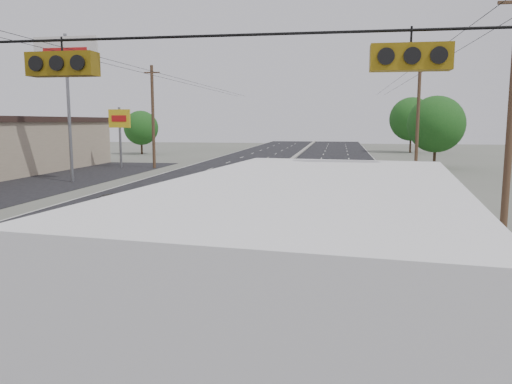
# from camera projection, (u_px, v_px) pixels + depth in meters

# --- Properties ---
(road_surface) EXTENTS (20.00, 160.00, 0.02)m
(road_surface) POSITION_uv_depth(u_px,v_px,m) (264.00, 183.00, 37.73)
(road_surface) COLOR black
(road_surface) RESTS_ON ground
(center_median) EXTENTS (0.50, 160.00, 0.20)m
(center_median) POSITION_uv_depth(u_px,v_px,m) (264.00, 182.00, 37.72)
(center_median) COLOR gray
(center_median) RESTS_ON ground
(parking_lot) EXTENTS (10.00, 42.00, 0.02)m
(parking_lot) POSITION_uv_depth(u_px,v_px,m) (18.00, 187.00, 35.62)
(parking_lot) COLOR black
(parking_lot) RESTS_ON ground
(utility_pole_left_c) EXTENTS (1.60, 0.30, 10.00)m
(utility_pole_left_c) POSITION_uv_depth(u_px,v_px,m) (153.00, 116.00, 48.82)
(utility_pole_left_c) COLOR #422D1E
(utility_pole_left_c) RESTS_ON ground
(utility_pole_right_b) EXTENTS (1.60, 0.30, 10.00)m
(utility_pole_right_b) POSITION_uv_depth(u_px,v_px,m) (512.00, 109.00, 20.33)
(utility_pole_right_b) COLOR #422D1E
(utility_pole_right_b) RESTS_ON ground
(utility_pole_right_c) EXTENTS (1.60, 0.30, 10.00)m
(utility_pole_right_c) POSITION_uv_depth(u_px,v_px,m) (418.00, 116.00, 44.74)
(utility_pole_right_c) COLOR #422D1E
(utility_pole_right_c) RESTS_ON ground
(traffic_signals) EXTENTS (25.00, 0.30, 0.54)m
(traffic_signals) POSITION_uv_depth(u_px,v_px,m) (56.00, 62.00, 7.43)
(traffic_signals) COLOR black
(traffic_signals) RESTS_ON ground
(pole_sign_billboard) EXTENTS (5.00, 0.25, 11.00)m
(pole_sign_billboard) POSITION_uv_depth(u_px,v_px,m) (66.00, 63.00, 36.90)
(pole_sign_billboard) COLOR slate
(pole_sign_billboard) RESTS_ON ground
(pole_sign_far) EXTENTS (2.20, 0.25, 6.00)m
(pole_sign_far) POSITION_uv_depth(u_px,v_px,m) (120.00, 123.00, 49.49)
(pole_sign_far) COLOR slate
(pole_sign_far) RESTS_ON ground
(tree_left_far) EXTENTS (4.80, 4.80, 6.12)m
(tree_left_far) POSITION_uv_depth(u_px,v_px,m) (141.00, 128.00, 70.09)
(tree_left_far) COLOR #382619
(tree_left_far) RESTS_ON ground
(tree_right_mid) EXTENTS (5.60, 5.60, 7.14)m
(tree_right_mid) POSITION_uv_depth(u_px,v_px,m) (436.00, 124.00, 49.33)
(tree_right_mid) COLOR #382619
(tree_right_mid) RESTS_ON ground
(tree_right_far) EXTENTS (6.40, 6.40, 8.16)m
(tree_right_far) POSITION_uv_depth(u_px,v_px,m) (411.00, 119.00, 73.49)
(tree_right_far) COLOR #382619
(tree_right_far) RESTS_ON ground
(box_truck) EXTENTS (3.61, 8.17, 4.02)m
(box_truck) POSITION_uv_depth(u_px,v_px,m) (320.00, 337.00, 5.94)
(box_truck) COLOR black
(box_truck) RESTS_ON ground
(red_sedan) EXTENTS (1.63, 4.38, 1.43)m
(red_sedan) POSITION_uv_depth(u_px,v_px,m) (163.00, 282.00, 12.22)
(red_sedan) COLOR #AA0D0A
(red_sedan) RESTS_ON ground
(queue_car_a) EXTENTS (2.38, 4.83, 1.58)m
(queue_car_a) POSITION_uv_depth(u_px,v_px,m) (236.00, 218.00, 19.82)
(queue_car_a) COLOR black
(queue_car_a) RESTS_ON ground
(queue_car_b) EXTENTS (1.81, 4.39, 1.41)m
(queue_car_b) POSITION_uv_depth(u_px,v_px,m) (376.00, 259.00, 14.24)
(queue_car_b) COLOR silver
(queue_car_b) RESTS_ON ground
(queue_car_d) EXTENTS (2.27, 4.77, 1.34)m
(queue_car_d) POSITION_uv_depth(u_px,v_px,m) (465.00, 283.00, 12.27)
(queue_car_d) COLOR #0F144E
(queue_car_d) RESTS_ON ground
(queue_car_e) EXTENTS (1.74, 3.69, 1.22)m
(queue_car_e) POSITION_uv_depth(u_px,v_px,m) (449.00, 232.00, 18.13)
(queue_car_e) COLOR maroon
(queue_car_e) RESTS_ON ground
(oncoming_near) EXTENTS (2.58, 5.56, 1.57)m
(oncoming_near) POSITION_uv_depth(u_px,v_px,m) (121.00, 212.00, 21.31)
(oncoming_near) COLOR black
(oncoming_near) RESTS_ON ground
(oncoming_far) EXTENTS (2.52, 4.82, 1.30)m
(oncoming_far) POSITION_uv_depth(u_px,v_px,m) (196.00, 185.00, 31.12)
(oncoming_far) COLOR #9FA1A7
(oncoming_far) RESTS_ON ground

